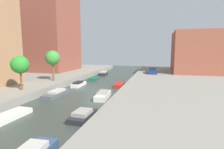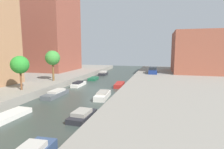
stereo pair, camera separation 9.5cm
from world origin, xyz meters
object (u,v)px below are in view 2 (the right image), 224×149
Objects in this scene: moored_boat_right_1 at (82,115)px; street_tree_2 at (53,58)px; street_tree_1 at (20,65)px; moored_boat_right_2 at (103,95)px; moored_boat_right_3 at (119,85)px; moored_boat_left_5 at (103,73)px; low_block_right at (196,52)px; moored_boat_left_3 at (78,84)px; moored_boat_left_4 at (93,79)px; moored_boat_left_1 at (9,116)px; moored_boat_left_2 at (56,94)px; apartment_tower_far at (52,27)px; parked_car at (153,71)px.

street_tree_2 is at bearing 131.22° from moored_boat_right_1.
street_tree_1 is 1.05× the size of moored_boat_right_2.
moored_boat_right_2 reaches higher than moored_boat_right_3.
moored_boat_right_3 is at bearing -61.33° from moored_boat_left_5.
low_block_right is 2.76× the size of street_tree_1.
street_tree_1 is (-25.22, -25.87, -1.35)m from low_block_right.
moored_boat_right_3 is (-14.38, -15.87, -5.31)m from low_block_right.
street_tree_2 is at bearing 154.25° from moored_boat_right_2.
moored_boat_left_3 is 1.27× the size of moored_boat_left_4.
moored_boat_left_2 reaches higher than moored_boat_left_1.
moored_boat_left_1 is at bearing -112.09° from moored_boat_right_3.
moored_boat_left_3 is 13.76m from moored_boat_left_5.
moored_boat_right_3 is (0.53, 7.61, -0.08)m from moored_boat_right_2.
street_tree_2 is 1.27× the size of moored_boat_left_3.
street_tree_2 is at bearing 124.67° from moored_boat_left_2.
apartment_tower_far is 1.75× the size of low_block_right.
parked_car is at bearing 26.85° from moored_boat_left_4.
moored_boat_left_2 is (-0.22, 8.07, 0.11)m from moored_boat_left_1.
moored_boat_left_2 is 1.08× the size of moored_boat_right_2.
moored_boat_left_4 is 14.24m from moored_boat_right_2.
low_block_right is at bearing 38.98° from moored_boat_left_3.
moored_boat_left_1 is (4.17, -13.79, -4.56)m from street_tree_2.
low_block_right is at bearing 26.80° from moored_boat_left_4.
moored_boat_left_4 is (12.96, -5.97, -11.44)m from apartment_tower_far.
parked_car is at bearing 46.33° from moored_boat_left_3.
moored_boat_left_2 is 1.34× the size of moored_boat_left_5.
moored_boat_left_2 is (-11.94, -19.53, -1.28)m from parked_car.
apartment_tower_far is 6.85× the size of moored_boat_left_4.
low_block_right is 3.59× the size of moored_boat_left_5.
moored_boat_right_3 is at bearing 42.70° from street_tree_1.
street_tree_2 is 1.11× the size of moored_boat_left_2.
low_block_right is at bearing 45.73° from street_tree_1.
moored_boat_left_2 is at bearing -56.94° from apartment_tower_far.
moored_boat_left_5 reaches higher than moored_boat_left_3.
moored_boat_right_2 reaches higher than moored_boat_left_2.
street_tree_2 is 10.01m from moored_boat_left_4.
apartment_tower_far reaches higher than low_block_right.
moored_boat_right_1 is (10.68, -12.20, -4.45)m from street_tree_2.
low_block_right is 36.15m from street_tree_1.
moored_boat_right_1 is at bearing -48.78° from street_tree_2.
moored_boat_right_3 is (0.16, 14.84, -0.02)m from moored_boat_right_1.
moored_boat_right_3 is (-5.05, -11.17, -1.31)m from parked_car.
street_tree_2 is at bearing -161.74° from moored_boat_left_3.
low_block_right is 3.09× the size of moored_boat_left_3.
apartment_tower_far is at bearing 135.43° from moored_boat_left_3.
moored_boat_right_2 is at bearing -122.41° from low_block_right.
moored_boat_left_1 is 10.74m from moored_boat_right_2.
moored_boat_left_5 is (12.83, 1.21, -11.29)m from apartment_tower_far.
street_tree_1 is 0.96× the size of parked_car.
street_tree_2 reaches higher than moored_boat_right_1.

